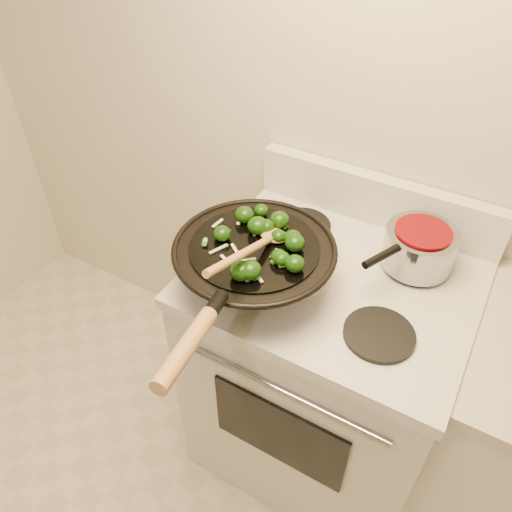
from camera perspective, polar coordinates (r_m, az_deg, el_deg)
The scene contains 5 objects.
stove at distance 1.77m, azimuth 7.60°, elevation -12.71°, with size 0.78×0.67×1.08m.
wok at distance 1.32m, azimuth -0.26°, elevation -0.89°, with size 0.43×0.71×0.20m.
stirfry at distance 1.27m, azimuth 1.06°, elevation 1.75°, with size 0.29×0.29×0.05m.
wooden_spoon at distance 1.23m, azimuth 0.11°, elevation 1.23°, with size 0.08×0.34×0.13m.
saucepan at distance 1.47m, azimuth 18.11°, elevation 0.95°, with size 0.20×0.31×0.12m.
Camera 1 is at (0.30, 0.17, 1.90)m, focal length 35.00 mm.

